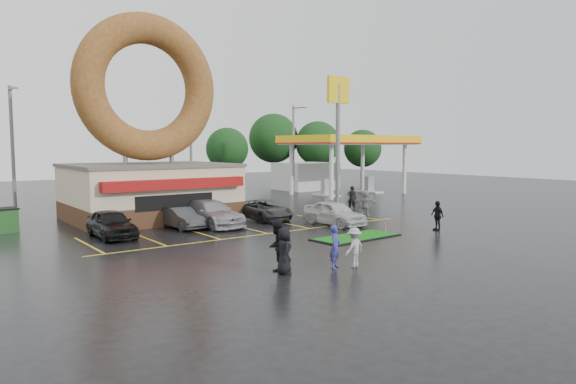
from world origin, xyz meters
TOP-DOWN VIEW (x-y plane):
  - ground at (0.00, 0.00)m, footprint 120.00×120.00m
  - donut_shop at (-3.00, 12.97)m, footprint 10.20×8.70m
  - gas_station at (20.00, 20.94)m, footprint 12.30×13.65m
  - shell_sign at (13.00, 12.00)m, footprint 2.20×0.36m
  - streetlight_left at (-10.00, 19.92)m, footprint 0.40×2.21m
  - streetlight_mid at (4.00, 20.92)m, footprint 0.40×2.21m
  - streetlight_right at (16.00, 21.92)m, footprint 0.40×2.21m
  - tree_far_a at (26.00, 30.00)m, footprint 5.60×5.60m
  - tree_far_b at (32.00, 28.00)m, footprint 4.90×4.90m
  - tree_far_c at (22.00, 34.00)m, footprint 6.30×6.30m
  - tree_far_d at (14.00, 32.00)m, footprint 4.90×4.90m
  - car_black at (-7.39, 7.41)m, footprint 1.81×4.42m
  - car_dgrey at (-3.10, 8.00)m, footprint 1.57×3.86m
  - car_silver at (-1.25, 7.76)m, footprint 2.57×5.57m
  - car_grey at (2.77, 8.00)m, footprint 2.21×4.74m
  - car_white at (5.01, 3.50)m, footprint 1.90×4.48m
  - person_blue at (-2.44, -4.82)m, footprint 0.76×0.69m
  - person_blackjkt at (-4.54, -3.73)m, footprint 1.19×1.12m
  - person_hoodie at (-1.72, -5.16)m, footprint 1.12×0.77m
  - person_bystander at (-4.65, -4.37)m, footprint 0.83×1.01m
  - person_cameraman at (8.45, -1.54)m, footprint 0.64×1.07m
  - person_walker_near at (9.66, 5.43)m, footprint 1.32×1.70m
  - person_walker_far at (10.93, 8.10)m, footprint 0.81×0.76m
  - putting_green at (3.03, -0.43)m, footprint 5.07×2.38m

SIDE VIEW (x-z plane):
  - ground at x=0.00m, z-range 0.00..0.00m
  - putting_green at x=3.03m, z-range -0.27..0.35m
  - car_dgrey at x=-3.10m, z-range 0.00..1.24m
  - car_grey at x=2.77m, z-range 0.00..1.31m
  - car_black at x=-7.39m, z-range 0.00..1.50m
  - car_white at x=5.01m, z-range 0.00..1.51m
  - car_silver at x=-1.25m, z-range 0.00..1.58m
  - person_hoodie at x=-1.72m, z-range 0.00..1.60m
  - person_cameraman at x=8.45m, z-range 0.00..1.71m
  - person_blue at x=-2.44m, z-range 0.00..1.73m
  - person_bystander at x=-4.65m, z-range 0.00..1.78m
  - person_walker_near at x=9.66m, z-range 0.00..1.80m
  - person_walker_far at x=10.93m, z-range 0.00..1.86m
  - person_blackjkt at x=-4.54m, z-range 0.00..1.95m
  - gas_station at x=20.00m, z-range 0.75..6.65m
  - donut_shop at x=-3.00m, z-range -2.29..11.21m
  - tree_far_b at x=32.00m, z-range 1.03..8.03m
  - tree_far_d at x=14.00m, z-range 1.03..8.03m
  - streetlight_left at x=-10.00m, z-range 0.28..9.28m
  - streetlight_mid at x=4.00m, z-range 0.28..9.28m
  - streetlight_right at x=16.00m, z-range 0.28..9.28m
  - tree_far_a at x=26.00m, z-range 1.18..9.18m
  - tree_far_c at x=22.00m, z-range 1.34..10.34m
  - shell_sign at x=13.00m, z-range 2.08..12.68m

